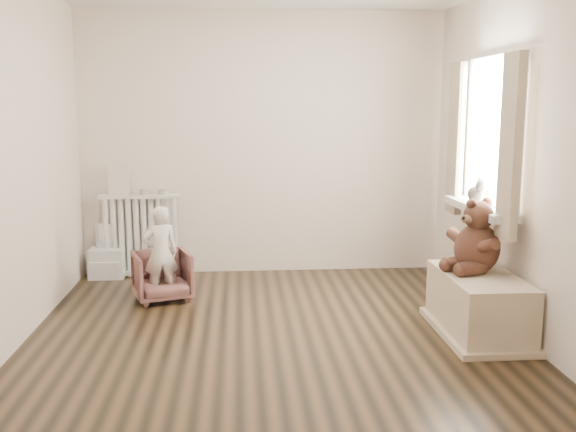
{
  "coord_description": "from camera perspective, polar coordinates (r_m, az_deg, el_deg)",
  "views": [
    {
      "loc": [
        -0.23,
        -4.62,
        1.67
      ],
      "look_at": [
        0.15,
        0.45,
        0.8
      ],
      "focal_mm": 40.0,
      "sensor_mm": 36.0,
      "label": 1
    }
  ],
  "objects": [
    {
      "name": "armchair",
      "position": [
        5.7,
        -11.13,
        -5.25
      ],
      "size": [
        0.58,
        0.59,
        0.43
      ],
      "primitive_type": "imported",
      "rotation": [
        0.0,
        0.0,
        0.31
      ],
      "color": "brown",
      "rests_on": "floor"
    },
    {
      "name": "left_wall",
      "position": [
        4.89,
        -23.07,
        4.59
      ],
      "size": [
        0.02,
        3.6,
        2.6
      ],
      "primitive_type": "cube",
      "color": "white",
      "rests_on": "ground"
    },
    {
      "name": "tin_a",
      "position": [
        6.42,
        -12.65,
        2.1
      ],
      "size": [
        0.09,
        0.09,
        0.05
      ],
      "primitive_type": "cylinder",
      "color": "#A59E8C",
      "rests_on": "radiator"
    },
    {
      "name": "front_wall",
      "position": [
        2.85,
        0.42,
        2.22
      ],
      "size": [
        3.6,
        0.02,
        2.6
      ],
      "primitive_type": "cube",
      "color": "white",
      "rests_on": "ground"
    },
    {
      "name": "right_wall",
      "position": [
        5.06,
        19.45,
        4.96
      ],
      "size": [
        0.02,
        3.6,
        2.6
      ],
      "primitive_type": "cube",
      "color": "white",
      "rests_on": "ground"
    },
    {
      "name": "teddy_bear",
      "position": [
        4.98,
        16.48,
        -2.29
      ],
      "size": [
        0.53,
        0.47,
        0.54
      ],
      "primitive_type": null,
      "rotation": [
        0.0,
        0.0,
        0.35
      ],
      "color": "#361D13",
      "rests_on": "toy_bench"
    },
    {
      "name": "tin_b",
      "position": [
        6.4,
        -11.07,
        2.1
      ],
      "size": [
        0.09,
        0.09,
        0.05
      ],
      "primitive_type": "cylinder",
      "color": "#A59E8C",
      "rests_on": "radiator"
    },
    {
      "name": "radiator",
      "position": [
        6.5,
        -12.97,
        -1.88
      ],
      "size": [
        0.78,
        0.15,
        0.82
      ],
      "primitive_type": "cube",
      "color": "silver",
      "rests_on": "floor"
    },
    {
      "name": "curtain_left",
      "position": [
        4.75,
        19.15,
        5.79
      ],
      "size": [
        0.06,
        0.26,
        1.3
      ],
      "primitive_type": "cube",
      "color": "#BEAD90",
      "rests_on": "right_wall"
    },
    {
      "name": "paper_doll",
      "position": [
        6.45,
        -14.85,
        3.26
      ],
      "size": [
        0.2,
        0.02,
        0.33
      ],
      "primitive_type": "cube",
      "color": "beige",
      "rests_on": "radiator"
    },
    {
      "name": "curtain_right",
      "position": [
        5.81,
        14.69,
        6.64
      ],
      "size": [
        0.06,
        0.26,
        1.3
      ],
      "primitive_type": "cube",
      "color": "#BEAD90",
      "rests_on": "right_wall"
    },
    {
      "name": "floor",
      "position": [
        4.92,
        -1.37,
        -10.14
      ],
      "size": [
        3.6,
        3.6,
        0.01
      ],
      "primitive_type": "cube",
      "color": "black",
      "rests_on": "ground"
    },
    {
      "name": "toy_bench",
      "position": [
        5.0,
        16.59,
        -7.82
      ],
      "size": [
        0.51,
        0.96,
        0.45
      ],
      "primitive_type": "cube",
      "color": "beige",
      "rests_on": "floor"
    },
    {
      "name": "plush_cat",
      "position": [
        5.33,
        16.54,
        2.08
      ],
      "size": [
        0.24,
        0.3,
        0.22
      ],
      "primitive_type": null,
      "rotation": [
        0.0,
        0.0,
        -0.39
      ],
      "color": "#676158",
      "rests_on": "window_sill"
    },
    {
      "name": "toy_vanity",
      "position": [
        6.56,
        -15.83,
        -2.94
      ],
      "size": [
        0.34,
        0.24,
        0.53
      ],
      "primitive_type": "cube",
      "color": "silver",
      "rests_on": "floor"
    },
    {
      "name": "window_sill",
      "position": [
        5.34,
        16.63,
        0.68
      ],
      "size": [
        0.22,
        1.1,
        0.06
      ],
      "primitive_type": "cube",
      "color": "silver",
      "rests_on": "right_wall"
    },
    {
      "name": "window",
      "position": [
        5.31,
        17.85,
        6.87
      ],
      "size": [
        0.03,
        0.9,
        1.1
      ],
      "primitive_type": "cube",
      "color": "white",
      "rests_on": "right_wall"
    },
    {
      "name": "back_wall",
      "position": [
        6.43,
        -2.26,
        6.42
      ],
      "size": [
        3.6,
        0.02,
        2.6
      ],
      "primitive_type": "cube",
      "color": "white",
      "rests_on": "ground"
    },
    {
      "name": "child",
      "position": [
        5.6,
        -11.26,
        -3.25
      ],
      "size": [
        0.35,
        0.28,
        0.82
      ],
      "primitive_type": "imported",
      "rotation": [
        0.0,
        0.0,
        3.46
      ],
      "color": "white",
      "rests_on": "armchair"
    }
  ]
}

